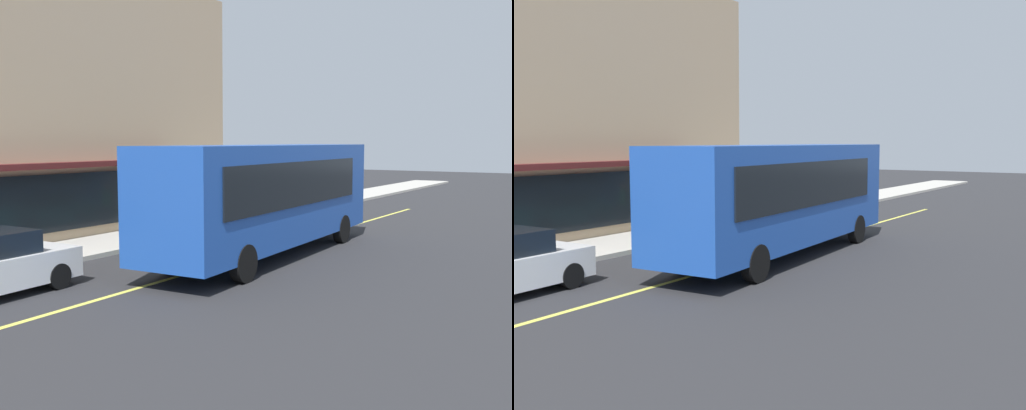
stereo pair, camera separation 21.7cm
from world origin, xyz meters
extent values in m
plane|color=#28282B|center=(0.00, 0.00, 0.00)|extent=(120.00, 120.00, 0.00)
cube|color=#B2ADA3|center=(0.00, 5.18, 0.07)|extent=(80.00, 2.96, 0.15)
cube|color=#D8D14C|center=(0.00, 0.00, 0.00)|extent=(36.00, 0.16, 0.01)
cube|color=#1E4CAD|center=(2.46, -0.53, 2.00)|extent=(11.13, 3.18, 3.00)
cube|color=black|center=(7.90, -0.19, 2.36)|extent=(0.25, 2.10, 1.80)
cube|color=black|center=(2.08, 0.72, 2.36)|extent=(8.79, 0.60, 1.32)
cube|color=black|center=(2.24, -1.82, 2.36)|extent=(8.79, 0.60, 1.32)
cube|color=#0CF259|center=(7.97, -0.19, 3.25)|extent=(0.20, 1.90, 0.36)
cube|color=#2D2D33|center=(8.00, -0.19, 0.75)|extent=(0.31, 2.41, 0.40)
cylinder|color=black|center=(5.90, 0.81, 0.50)|extent=(1.02, 0.36, 1.00)
cylinder|color=black|center=(6.04, -1.44, 0.50)|extent=(1.02, 0.36, 1.00)
cylinder|color=black|center=(-1.12, 0.38, 0.50)|extent=(1.02, 0.36, 1.00)
cylinder|color=black|center=(-0.98, -1.88, 0.50)|extent=(1.02, 0.36, 1.00)
cylinder|color=#2D2D33|center=(3.23, 4.26, 1.75)|extent=(0.12, 0.12, 3.20)
cube|color=black|center=(3.23, 4.46, 2.90)|extent=(0.30, 0.30, 0.90)
sphere|color=red|center=(3.23, 4.63, 3.17)|extent=(0.18, 0.18, 0.18)
sphere|color=orange|center=(3.23, 4.63, 2.90)|extent=(0.18, 0.18, 0.18)
sphere|color=green|center=(3.23, 4.63, 2.63)|extent=(0.18, 0.18, 0.18)
cube|color=#14666B|center=(2.64, 2.64, 0.60)|extent=(4.34, 1.90, 0.75)
cube|color=black|center=(2.49, 2.65, 1.25)|extent=(2.44, 1.57, 0.55)
cylinder|color=black|center=(4.08, 3.43, 0.32)|extent=(0.65, 0.24, 0.64)
cylinder|color=black|center=(4.04, 1.79, 0.32)|extent=(0.65, 0.24, 0.64)
cylinder|color=black|center=(1.24, 3.50, 0.32)|extent=(0.65, 0.24, 0.64)
cylinder|color=black|center=(1.20, 1.86, 0.32)|extent=(0.65, 0.24, 0.64)
cylinder|color=black|center=(-4.02, 3.23, 0.32)|extent=(0.65, 0.24, 0.64)
cylinder|color=black|center=(-3.97, 1.59, 0.32)|extent=(0.65, 0.24, 0.64)
cylinder|color=black|center=(4.06, 5.02, 0.56)|extent=(0.18, 0.18, 0.83)
cylinder|color=#26723F|center=(4.06, 5.02, 1.30)|extent=(0.34, 0.34, 0.65)
sphere|color=tan|center=(4.06, 5.02, 1.74)|extent=(0.23, 0.23, 0.23)
camera|label=1|loc=(-13.72, -10.31, 3.61)|focal=42.54mm
camera|label=2|loc=(-13.60, -10.49, 3.61)|focal=42.54mm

